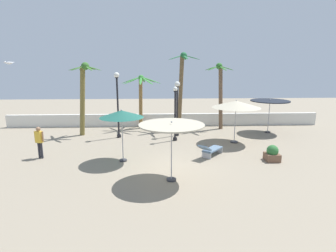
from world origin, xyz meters
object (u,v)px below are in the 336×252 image
lounge_chair_0 (211,149)px  palm_tree_3 (181,84)px  patio_umbrella_0 (122,114)px  lamp_post_0 (175,112)px  palm_tree_2 (83,91)px  lamp_post_2 (118,99)px  palm_tree_0 (220,89)px  planter (272,154)px  patio_umbrella_2 (172,127)px  lamp_post_1 (177,102)px  seagull_0 (9,63)px  patio_umbrella_1 (236,104)px  palm_tree_1 (141,93)px  guest_0 (39,139)px  patio_umbrella_3 (270,102)px

lounge_chair_0 → palm_tree_3: bearing=99.1°
patio_umbrella_0 → lamp_post_0: lamp_post_0 is taller
palm_tree_2 → lamp_post_2: (2.45, -0.80, -0.47)m
palm_tree_0 → lounge_chair_0: size_ratio=2.85×
lamp_post_2 → lamp_post_0: bearing=-13.9°
lamp_post_2 → planter: (8.60, -5.08, -2.28)m
patio_umbrella_2 → lamp_post_1: lamp_post_1 is taller
lamp_post_1 → seagull_0: (-8.48, -4.98, 2.62)m
palm_tree_0 → lamp_post_0: bearing=-138.4°
seagull_0 → lounge_chair_0: bearing=2.5°
lounge_chair_0 → seagull_0: 10.99m
patio_umbrella_1 → patio_umbrella_2: size_ratio=1.11×
lamp_post_0 → planter: 6.51m
lamp_post_0 → lamp_post_2: size_ratio=0.80×
palm_tree_2 → lamp_post_0: palm_tree_2 is taller
palm_tree_1 → lamp_post_2: bearing=-117.2°
patio_umbrella_0 → lamp_post_0: size_ratio=0.77×
patio_umbrella_1 → palm_tree_3: size_ratio=0.52×
lamp_post_2 → seagull_0: size_ratio=4.59×
patio_umbrella_1 → palm_tree_2: bearing=166.6°
palm_tree_2 → palm_tree_3: bearing=12.0°
palm_tree_0 → lamp_post_1: palm_tree_0 is taller
lamp_post_0 → lamp_post_1: bearing=79.8°
palm_tree_0 → lamp_post_1: size_ratio=1.33×
patio_umbrella_2 → lounge_chair_0: (2.32, 3.09, -1.98)m
seagull_0 → planter: size_ratio=1.14×
palm_tree_3 → planter: bearing=-60.8°
patio_umbrella_0 → palm_tree_1: 7.56m
lamp_post_1 → seagull_0: bearing=-149.6°
patio_umbrella_2 → seagull_0: seagull_0 is taller
palm_tree_3 → palm_tree_0: bearing=0.5°
patio_umbrella_1 → guest_0: (-11.23, -2.52, -1.43)m
planter → seagull_0: bearing=178.2°
patio_umbrella_2 → palm_tree_2: size_ratio=0.54×
patio_umbrella_3 → lounge_chair_0: size_ratio=1.56×
patio_umbrella_2 → palm_tree_1: bearing=100.1°
patio_umbrella_3 → seagull_0: 16.49m
patio_umbrella_2 → planter: bearing=22.6°
patio_umbrella_3 → lamp_post_2: 10.87m
palm_tree_1 → palm_tree_0: bearing=-4.3°
palm_tree_1 → lamp_post_2: 3.10m
palm_tree_3 → seagull_0: (-8.93, -6.94, 1.48)m
patio_umbrella_2 → lamp_post_1: bearing=83.8°
patio_umbrella_2 → guest_0: bearing=154.9°
lamp_post_2 → guest_0: (-3.64, -4.11, -1.61)m
palm_tree_3 → seagull_0: bearing=-142.2°
patio_umbrella_1 → lounge_chair_0: patio_umbrella_1 is taller
palm_tree_2 → planter: size_ratio=5.99×
lamp_post_2 → patio_umbrella_1: bearing=-11.9°
patio_umbrella_1 → guest_0: size_ratio=1.76×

